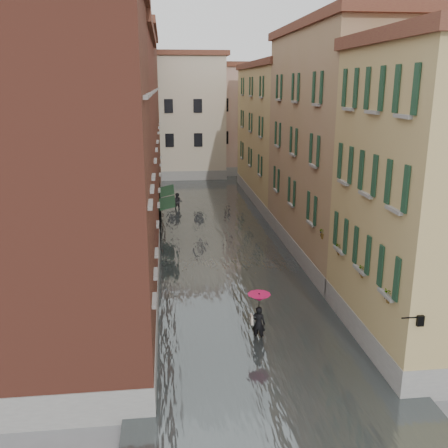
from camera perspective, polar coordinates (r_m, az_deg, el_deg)
ground at (r=22.20m, az=2.99°, el=-11.53°), size 120.00×120.00×0.00m
floodwater at (r=34.14m, az=-0.61°, el=-1.43°), size 10.00×60.00×0.20m
building_left_near at (r=18.19m, az=-17.92°, el=3.37°), size 6.00×8.00×13.00m
building_left_mid at (r=28.94m, az=-13.82°, el=7.50°), size 6.00×14.00×12.50m
building_left_far at (r=43.71m, az=-11.55°, el=11.24°), size 6.00×16.00×14.00m
building_right_near at (r=20.79m, az=23.61°, el=2.16°), size 6.00×8.00×11.50m
building_right_mid at (r=30.51m, az=13.51°, el=8.39°), size 6.00×14.00×13.00m
building_right_far at (r=44.90m, az=6.91°, el=9.94°), size 6.00×16.00×11.50m
building_end_cream at (r=57.57m, az=-6.34°, el=11.95°), size 12.00×9.00×13.00m
building_end_pink at (r=60.33m, az=2.41°, el=11.72°), size 10.00×9.00×12.00m
awning_near at (r=33.44m, az=-6.59°, el=2.31°), size 1.09×3.32×2.80m
awning_far at (r=37.26m, az=-6.62°, el=3.69°), size 1.09×3.35×2.80m
wall_lantern at (r=17.08m, az=21.39°, el=-10.17°), size 0.71×0.22×0.35m
window_planters at (r=21.20m, az=14.54°, el=-3.07°), size 0.59×8.25×0.84m
pedestrian_main at (r=20.47m, az=3.98°, el=-10.02°), size 0.94×0.94×2.06m
pedestrian_far at (r=41.43m, az=-5.29°, el=2.51°), size 0.78×0.63×1.51m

